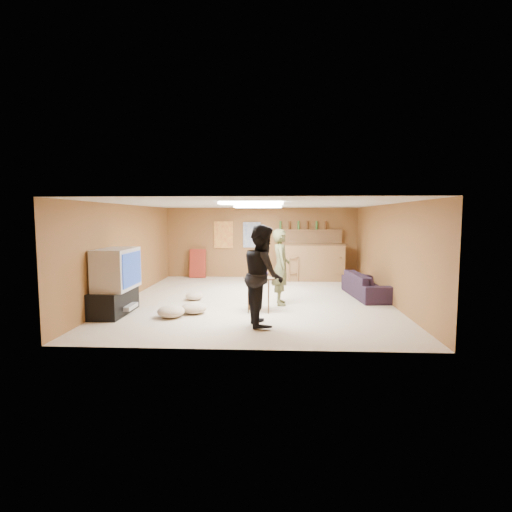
{
  "coord_description": "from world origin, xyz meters",
  "views": [
    {
      "loc": [
        0.48,
        -9.09,
        1.91
      ],
      "look_at": [
        0.0,
        0.2,
        1.0
      ],
      "focal_mm": 28.0,
      "sensor_mm": 36.0,
      "label": 1
    }
  ],
  "objects_px": {
    "sofa": "(368,285)",
    "tv_body": "(116,269)",
    "person_black": "(263,275)",
    "bar_counter": "(310,262)",
    "tray_table": "(259,295)",
    "person_olive": "(281,267)"
  },
  "relations": [
    {
      "from": "tray_table",
      "to": "person_black",
      "type": "bearing_deg",
      "value": -83.05
    },
    {
      "from": "person_black",
      "to": "sofa",
      "type": "height_order",
      "value": "person_black"
    },
    {
      "from": "person_olive",
      "to": "sofa",
      "type": "xyz_separation_m",
      "value": [
        2.1,
        0.95,
        -0.54
      ]
    },
    {
      "from": "person_black",
      "to": "sofa",
      "type": "bearing_deg",
      "value": -54.04
    },
    {
      "from": "tv_body",
      "to": "sofa",
      "type": "bearing_deg",
      "value": 20.47
    },
    {
      "from": "sofa",
      "to": "tv_body",
      "type": "bearing_deg",
      "value": 104.69
    },
    {
      "from": "person_olive",
      "to": "tray_table",
      "type": "xyz_separation_m",
      "value": [
        -0.45,
        -0.7,
        -0.48
      ]
    },
    {
      "from": "bar_counter",
      "to": "person_black",
      "type": "height_order",
      "value": "person_black"
    },
    {
      "from": "tv_body",
      "to": "person_black",
      "type": "bearing_deg",
      "value": -12.17
    },
    {
      "from": "tray_table",
      "to": "tv_body",
      "type": "bearing_deg",
      "value": -173.09
    },
    {
      "from": "bar_counter",
      "to": "tv_body",
      "type": "bearing_deg",
      "value": -133.0
    },
    {
      "from": "tv_body",
      "to": "sofa",
      "type": "distance_m",
      "value": 5.72
    },
    {
      "from": "sofa",
      "to": "tray_table",
      "type": "height_order",
      "value": "tray_table"
    },
    {
      "from": "tray_table",
      "to": "person_olive",
      "type": "bearing_deg",
      "value": 57.32
    },
    {
      "from": "person_olive",
      "to": "person_black",
      "type": "xyz_separation_m",
      "value": [
        -0.33,
        -1.66,
        0.06
      ]
    },
    {
      "from": "person_black",
      "to": "tray_table",
      "type": "distance_m",
      "value": 1.11
    },
    {
      "from": "tv_body",
      "to": "person_black",
      "type": "distance_m",
      "value": 2.96
    },
    {
      "from": "person_olive",
      "to": "person_black",
      "type": "relative_size",
      "value": 0.93
    },
    {
      "from": "bar_counter",
      "to": "sofa",
      "type": "relative_size",
      "value": 1.02
    },
    {
      "from": "bar_counter",
      "to": "sofa",
      "type": "distance_m",
      "value": 2.74
    },
    {
      "from": "person_black",
      "to": "sofa",
      "type": "xyz_separation_m",
      "value": [
        2.44,
        2.61,
        -0.6
      ]
    },
    {
      "from": "person_black",
      "to": "tv_body",
      "type": "bearing_deg",
      "value": 66.8
    }
  ]
}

